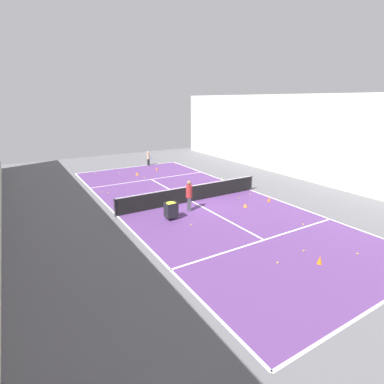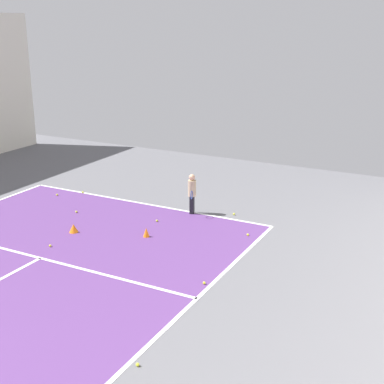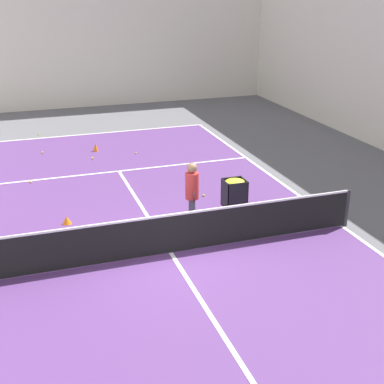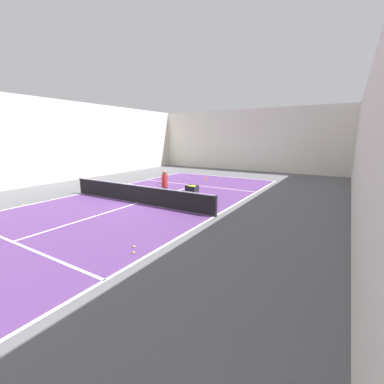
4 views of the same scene
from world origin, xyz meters
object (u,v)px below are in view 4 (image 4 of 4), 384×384
at_px(coach_at_net, 165,183).
at_px(tennis_net, 137,194).
at_px(training_cone_1, 207,178).
at_px(training_cone_0, 139,189).
at_px(ball_cart, 192,190).

bearing_deg(coach_at_net, tennis_net, -18.19).
bearing_deg(training_cone_1, tennis_net, -87.58).
bearing_deg(tennis_net, training_cone_0, 131.01).
xyz_separation_m(training_cone_0, training_cone_1, (1.79, 6.36, 0.06)).
height_order(tennis_net, training_cone_0, tennis_net).
relative_size(tennis_net, training_cone_1, 30.54).
height_order(tennis_net, ball_cart, tennis_net).
relative_size(training_cone_0, training_cone_1, 0.79).
relative_size(coach_at_net, training_cone_0, 6.98).
relative_size(ball_cart, training_cone_0, 3.75).
relative_size(tennis_net, training_cone_0, 38.59).
distance_m(tennis_net, training_cone_0, 3.33).
xyz_separation_m(ball_cart, training_cone_1, (-2.80, 6.99, -0.51)).
bearing_deg(ball_cart, coach_at_net, -158.02).
height_order(coach_at_net, training_cone_0, coach_at_net).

